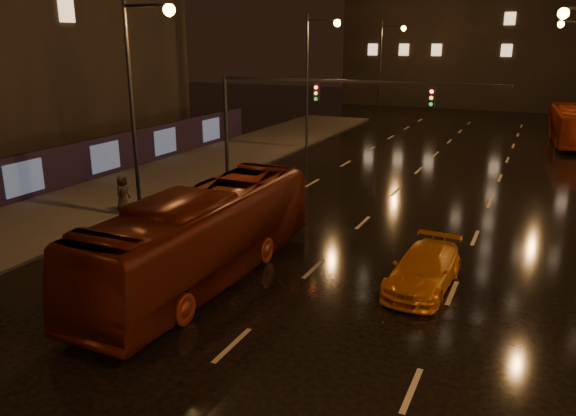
{
  "coord_description": "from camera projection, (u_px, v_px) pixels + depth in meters",
  "views": [
    {
      "loc": [
        7.18,
        -7.9,
        8.11
      ],
      "look_at": [
        -0.65,
        9.13,
        2.5
      ],
      "focal_mm": 35.0,
      "sensor_mm": 36.0,
      "label": 1
    }
  ],
  "objects": [
    {
      "name": "bus_curb",
      "position": [
        571.0,
        125.0,
        45.45
      ],
      "size": [
        3.45,
        10.93,
        2.99
      ],
      "primitive_type": "imported",
      "rotation": [
        0.0,
        0.0,
        0.09
      ],
      "color": "maroon",
      "rests_on": "ground"
    },
    {
      "name": "taxi_far",
      "position": [
        424.0,
        269.0,
        18.98
      ],
      "size": [
        2.1,
        4.71,
        1.34
      ],
      "primitive_type": "imported",
      "rotation": [
        0.0,
        0.0,
        -0.05
      ],
      "color": "orange",
      "rests_on": "ground"
    },
    {
      "name": "hoarding_left",
      "position": [
        21.0,
        178.0,
        29.05
      ],
      "size": [
        0.3,
        46.0,
        2.5
      ],
      "primitive_type": "cube",
      "color": "black",
      "rests_on": "ground"
    },
    {
      "name": "ground",
      "position": [
        386.0,
        201.0,
        29.48
      ],
      "size": [
        140.0,
        140.0,
        0.0
      ],
      "primitive_type": "plane",
      "color": "black",
      "rests_on": "ground"
    },
    {
      "name": "pedestrian_c",
      "position": [
        123.0,
        193.0,
        27.05
      ],
      "size": [
        0.67,
        0.93,
        1.77
      ],
      "primitive_type": "imported",
      "rotation": [
        0.0,
        0.0,
        1.7
      ],
      "color": "black",
      "rests_on": "sidewalk_left"
    },
    {
      "name": "bus_red",
      "position": [
        203.0,
        236.0,
        19.39
      ],
      "size": [
        2.74,
        11.69,
        3.26
      ],
      "primitive_type": "imported",
      "rotation": [
        0.0,
        0.0,
        0.0
      ],
      "color": "#55180C",
      "rests_on": "ground"
    },
    {
      "name": "taxi_near",
      "position": [
        426.0,
        267.0,
        19.38
      ],
      "size": [
        1.71,
        3.65,
        1.21
      ],
      "primitive_type": "imported",
      "rotation": [
        0.0,
        0.0,
        -0.08
      ],
      "color": "#DD5314",
      "rests_on": "ground"
    },
    {
      "name": "traffic_signal",
      "position": [
        298.0,
        106.0,
        30.15
      ],
      "size": [
        15.31,
        0.32,
        6.2
      ],
      "color": "black",
      "rests_on": "ground"
    },
    {
      "name": "sidewalk_left",
      "position": [
        119.0,
        194.0,
        30.51
      ],
      "size": [
        7.0,
        70.0,
        0.15
      ],
      "primitive_type": "cube",
      "color": "#38332D",
      "rests_on": "ground"
    }
  ]
}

